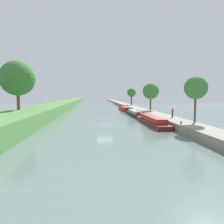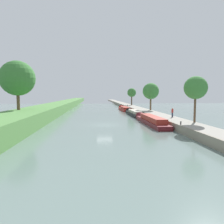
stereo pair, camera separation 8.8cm
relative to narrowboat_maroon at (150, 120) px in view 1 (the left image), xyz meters
name	(u,v)px [view 1 (the left image)]	position (x,y,z in m)	size (l,w,h in m)	color
ground_plane	(105,125)	(-7.91, -1.10, -0.58)	(160.00, 160.00, 0.00)	slate
left_grassy_bank	(24,119)	(-20.80, -1.10, 0.57)	(6.79, 260.00, 2.30)	#518442
right_towpath	(171,121)	(3.37, -1.10, -0.08)	(3.56, 260.00, 1.01)	gray
stone_quay	(160,121)	(1.47, -1.10, -0.05)	(0.25, 260.00, 1.06)	gray
narrowboat_maroon	(150,120)	(0.00, 0.00, 0.00)	(2.13, 15.77, 2.12)	maroon
narrowboat_black	(134,113)	(0.01, 14.96, -0.08)	(2.01, 14.23, 1.91)	black
narrowboat_red	(124,109)	(-0.14, 30.37, -0.10)	(2.18, 13.72, 2.07)	maroon
tree_rightbank_near	(196,88)	(4.73, -6.56, 5.34)	(3.25, 3.25, 6.56)	brown
tree_rightbank_midnear	(151,91)	(4.70, 16.85, 5.22)	(4.06, 4.06, 6.85)	brown
tree_rightbank_midfar	(132,93)	(4.39, 42.09, 5.03)	(3.24, 3.24, 6.29)	#4C3828
tree_leftbank_downstream	(17,78)	(-22.74, 2.46, 7.18)	(6.00, 6.00, 8.47)	brown
person_walking	(172,112)	(3.99, 0.07, 1.30)	(0.34, 0.34, 1.66)	#282D42
mooring_bollard_near	(181,123)	(1.89, -8.48, 0.66)	(0.16, 0.16, 0.45)	black
mooring_bollard_far	(127,105)	(1.89, 36.51, 0.66)	(0.16, 0.16, 0.45)	black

